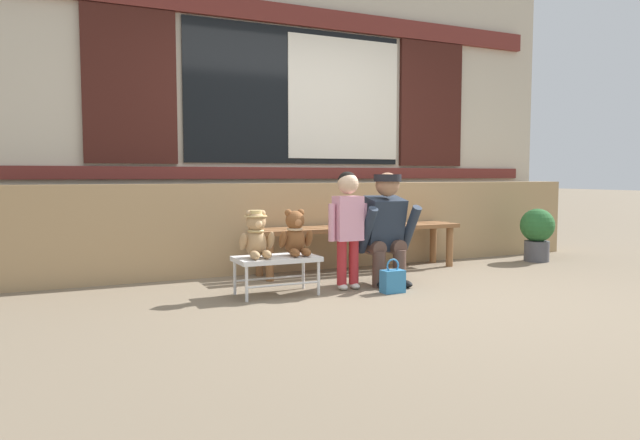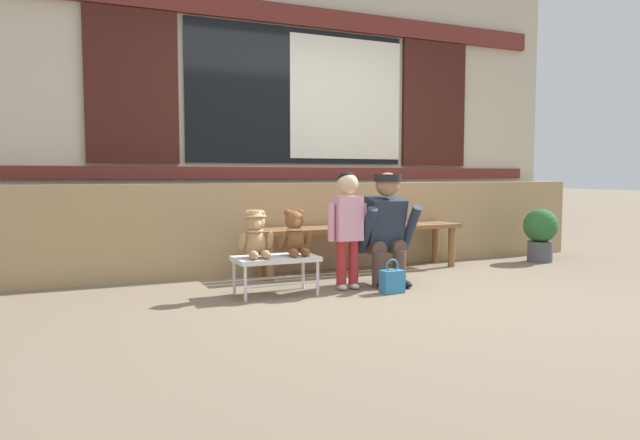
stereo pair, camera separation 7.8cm
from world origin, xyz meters
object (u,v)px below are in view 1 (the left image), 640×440
(teddy_bear_with_hat, at_px, (256,235))
(child_standing, at_px, (348,217))
(small_display_bench, at_px, (276,261))
(adult_crouching, at_px, (385,228))
(handbag_on_ground, at_px, (393,281))
(potted_plant, at_px, (537,232))
(teddy_bear_plain, at_px, (295,235))
(wooden_bench_long, at_px, (359,233))

(teddy_bear_with_hat, height_order, child_standing, child_standing)
(small_display_bench, relative_size, adult_crouching, 0.67)
(small_display_bench, xyz_separation_m, child_standing, (0.61, -0.03, 0.33))
(adult_crouching, bearing_deg, handbag_on_ground, -111.12)
(child_standing, xyz_separation_m, potted_plant, (2.57, 0.50, -0.27))
(teddy_bear_plain, relative_size, adult_crouching, 0.38)
(wooden_bench_long, height_order, teddy_bear_with_hat, teddy_bear_with_hat)
(child_standing, distance_m, handbag_on_ground, 0.62)
(child_standing, bearing_deg, wooden_bench_long, 55.33)
(small_display_bench, height_order, teddy_bear_with_hat, teddy_bear_with_hat)
(adult_crouching, bearing_deg, wooden_bench_long, 78.85)
(small_display_bench, height_order, teddy_bear_plain, teddy_bear_plain)
(wooden_bench_long, height_order, small_display_bench, wooden_bench_long)
(potted_plant, bearing_deg, handbag_on_ground, -161.29)
(wooden_bench_long, xyz_separation_m, teddy_bear_with_hat, (-1.29, -0.72, 0.10))
(small_display_bench, height_order, handbag_on_ground, small_display_bench)
(wooden_bench_long, xyz_separation_m, potted_plant, (2.05, -0.25, -0.05))
(adult_crouching, xyz_separation_m, handbag_on_ground, (-0.12, -0.32, -0.38))
(teddy_bear_plain, bearing_deg, potted_plant, 8.90)
(adult_crouching, bearing_deg, teddy_bear_with_hat, -179.56)
(wooden_bench_long, relative_size, adult_crouching, 2.21)
(small_display_bench, distance_m, teddy_bear_plain, 0.25)
(wooden_bench_long, relative_size, child_standing, 2.19)
(teddy_bear_with_hat, xyz_separation_m, child_standing, (0.77, -0.03, 0.12))
(wooden_bench_long, bearing_deg, teddy_bear_with_hat, -150.84)
(child_standing, bearing_deg, handbag_on_ground, -47.54)
(teddy_bear_with_hat, xyz_separation_m, handbag_on_ground, (1.02, -0.31, -0.38))
(handbag_on_ground, relative_size, potted_plant, 0.48)
(teddy_bear_plain, bearing_deg, child_standing, -4.06)
(small_display_bench, bearing_deg, adult_crouching, 0.64)
(adult_crouching, bearing_deg, small_display_bench, -179.36)
(wooden_bench_long, bearing_deg, handbag_on_ground, -104.36)
(wooden_bench_long, distance_m, small_display_bench, 1.34)
(teddy_bear_plain, bearing_deg, wooden_bench_long, 36.64)
(wooden_bench_long, distance_m, potted_plant, 2.06)
(potted_plant, bearing_deg, wooden_bench_long, 173.14)
(potted_plant, bearing_deg, child_standing, -168.90)
(small_display_bench, distance_m, adult_crouching, 1.01)
(small_display_bench, xyz_separation_m, teddy_bear_with_hat, (-0.16, 0.00, 0.21))
(wooden_bench_long, relative_size, handbag_on_ground, 7.72)
(wooden_bench_long, distance_m, handbag_on_ground, 1.10)
(teddy_bear_with_hat, relative_size, teddy_bear_plain, 1.00)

